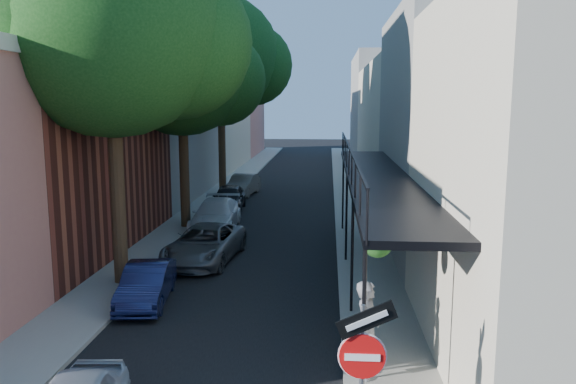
% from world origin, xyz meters
% --- Properties ---
extents(road_surface, '(6.00, 64.00, 0.01)m').
position_xyz_m(road_surface, '(0.00, 30.00, 0.01)').
color(road_surface, black).
rests_on(road_surface, ground).
extents(sidewalk_left, '(2.00, 64.00, 0.12)m').
position_xyz_m(sidewalk_left, '(-4.00, 30.00, 0.06)').
color(sidewalk_left, gray).
rests_on(sidewalk_left, ground).
extents(sidewalk_right, '(2.00, 64.00, 0.12)m').
position_xyz_m(sidewalk_right, '(4.00, 30.00, 0.06)').
color(sidewalk_right, gray).
rests_on(sidewalk_right, ground).
extents(buildings_left, '(10.10, 59.10, 12.00)m').
position_xyz_m(buildings_left, '(-9.30, 28.76, 4.94)').
color(buildings_left, tan).
rests_on(buildings_left, ground).
extents(buildings_right, '(9.80, 55.00, 10.00)m').
position_xyz_m(buildings_right, '(8.99, 29.49, 4.42)').
color(buildings_right, beige).
rests_on(buildings_right, ground).
extents(sign_post, '(0.89, 0.17, 2.99)m').
position_xyz_m(sign_post, '(3.16, 0.97, 2.04)').
color(sign_post, '#595B60').
rests_on(sign_post, ground).
extents(oak_near, '(7.48, 6.80, 11.42)m').
position_xyz_m(oak_near, '(-3.37, 10.26, 7.88)').
color(oak_near, '#382816').
rests_on(oak_near, ground).
extents(oak_mid, '(6.60, 6.00, 10.20)m').
position_xyz_m(oak_mid, '(-3.42, 18.23, 7.06)').
color(oak_mid, '#382816').
rests_on(oak_mid, ground).
extents(oak_far, '(7.70, 7.00, 11.90)m').
position_xyz_m(oak_far, '(-3.35, 27.27, 8.26)').
color(oak_far, '#382816').
rests_on(oak_far, ground).
extents(parked_car_b, '(1.60, 3.55, 1.13)m').
position_xyz_m(parked_car_b, '(-2.50, 8.49, 0.56)').
color(parked_car_b, '#14193F').
rests_on(parked_car_b, ground).
extents(parked_car_c, '(2.59, 4.82, 1.29)m').
position_xyz_m(parked_car_c, '(-1.77, 12.82, 0.64)').
color(parked_car_c, '#54575C').
rests_on(parked_car_c, ground).
extents(parked_car_d, '(2.07, 4.75, 1.36)m').
position_xyz_m(parked_car_d, '(-2.37, 17.78, 0.68)').
color(parked_car_d, silver).
rests_on(parked_car_d, ground).
extents(parked_car_e, '(1.83, 4.03, 1.34)m').
position_xyz_m(parked_car_e, '(-2.60, 22.39, 0.67)').
color(parked_car_e, black).
rests_on(parked_car_e, ground).
extents(parked_car_f, '(1.79, 3.99, 1.27)m').
position_xyz_m(parked_car_f, '(-2.60, 27.37, 0.64)').
color(parked_car_f, slate).
rests_on(parked_car_f, ground).
extents(pedestrian, '(0.70, 0.86, 2.03)m').
position_xyz_m(pedestrian, '(3.47, 4.35, 1.14)').
color(pedestrian, slate).
rests_on(pedestrian, sidewalk_right).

